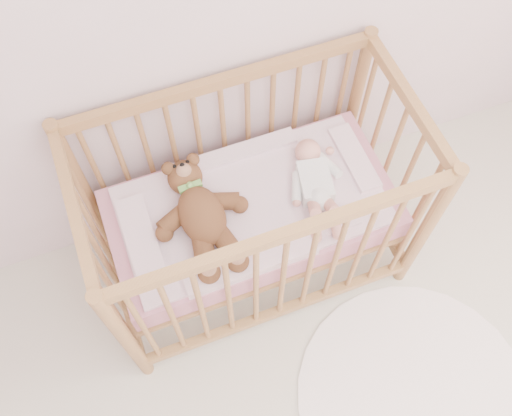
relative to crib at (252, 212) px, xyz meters
name	(u,v)px	position (x,y,z in m)	size (l,w,h in m)	color
crib	(252,212)	(0.00, 0.00, 0.00)	(1.36, 0.76, 1.00)	#B0854B
mattress	(252,213)	(0.00, 0.00, -0.01)	(1.22, 0.62, 0.13)	#CD8093
blanket	(252,205)	(0.00, 0.00, 0.06)	(1.10, 0.58, 0.06)	#E9A0BB
baby	(315,180)	(0.28, -0.02, 0.14)	(0.24, 0.50, 0.12)	white
teddy_bear	(202,216)	(-0.22, -0.02, 0.15)	(0.41, 0.59, 0.16)	brown
rug	(415,398)	(0.44, -0.91, -0.49)	(1.06, 1.06, 0.01)	white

